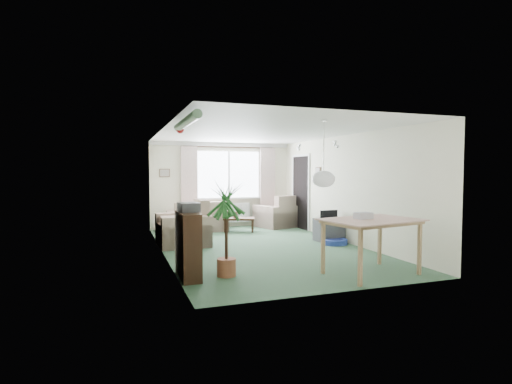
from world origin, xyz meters
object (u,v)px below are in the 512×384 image
object	(u,v)px
houseplant	(226,229)
pet_bed	(334,242)
coffee_table	(239,225)
sofa	(197,216)
armchair_left	(183,223)
bookshelf	(188,245)
dining_table	(371,247)
armchair_corner	(277,211)
tv_cube	(329,230)

from	to	relation	value
houseplant	pet_bed	xyz separation A→B (m)	(2.92, 1.78, -0.67)
pet_bed	coffee_table	bearing A→B (deg)	120.66
sofa	houseplant	size ratio (longest dim) A/B	1.09
armchair_left	bookshelf	xyz separation A→B (m)	(-0.34, -2.66, 0.01)
bookshelf	dining_table	size ratio (longest dim) A/B	0.73
armchair_corner	pet_bed	xyz separation A→B (m)	(0.17, -2.91, -0.40)
tv_cube	armchair_corner	bearing A→B (deg)	92.35
coffee_table	armchair_corner	bearing A→B (deg)	20.71
bookshelf	dining_table	xyz separation A→B (m)	(2.72, -0.74, -0.07)
dining_table	pet_bed	world-z (taller)	dining_table
armchair_corner	tv_cube	bearing A→B (deg)	78.09
houseplant	pet_bed	bearing A→B (deg)	31.31
bookshelf	pet_bed	bearing A→B (deg)	25.21
bookshelf	houseplant	size ratio (longest dim) A/B	0.68
sofa	coffee_table	xyz separation A→B (m)	(1.02, -0.50, -0.21)
sofa	bookshelf	world-z (taller)	bookshelf
armchair_corner	sofa	bearing A→B (deg)	-17.54
bookshelf	houseplant	world-z (taller)	houseplant
armchair_corner	bookshelf	bearing A→B (deg)	37.24
houseplant	tv_cube	bearing A→B (deg)	35.41
pet_bed	tv_cube	bearing A→B (deg)	81.52
coffee_table	houseplant	size ratio (longest dim) A/B	0.56
sofa	armchair_corner	xyz separation A→B (m)	(2.29, -0.02, 0.06)
armchair_corner	coffee_table	size ratio (longest dim) A/B	1.25
armchair_corner	armchair_left	bearing A→B (deg)	15.99
armchair_corner	armchair_left	size ratio (longest dim) A/B	0.93
dining_table	tv_cube	bearing A→B (deg)	73.31
armchair_corner	armchair_left	distance (m)	3.54
armchair_left	bookshelf	size ratio (longest dim) A/B	1.10
sofa	tv_cube	distance (m)	3.62
bookshelf	armchair_corner	bearing A→B (deg)	53.67
tv_cube	pet_bed	bearing A→B (deg)	-101.12
armchair_left	tv_cube	world-z (taller)	armchair_left
armchair_corner	coffee_table	world-z (taller)	armchair_corner
coffee_table	pet_bed	world-z (taller)	coffee_table
armchair_left	houseplant	distance (m)	2.78
armchair_corner	tv_cube	distance (m)	2.59
sofa	armchair_left	xyz separation A→B (m)	(-0.69, -1.95, 0.09)
armchair_corner	houseplant	distance (m)	5.44
sofa	coffee_table	size ratio (longest dim) A/B	1.95
armchair_left	dining_table	size ratio (longest dim) A/B	0.81
armchair_left	houseplant	xyz separation A→B (m)	(0.23, -2.76, 0.24)
houseplant	armchair_left	bearing A→B (deg)	94.74
sofa	bookshelf	xyz separation A→B (m)	(-1.03, -4.61, 0.10)
sofa	tv_cube	world-z (taller)	sofa
armchair_left	dining_table	world-z (taller)	armchair_left
bookshelf	dining_table	bearing A→B (deg)	-15.66
armchair_corner	dining_table	xyz separation A→B (m)	(-0.60, -5.33, -0.03)
armchair_corner	dining_table	size ratio (longest dim) A/B	0.75
armchair_left	pet_bed	xyz separation A→B (m)	(3.15, -0.99, -0.43)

